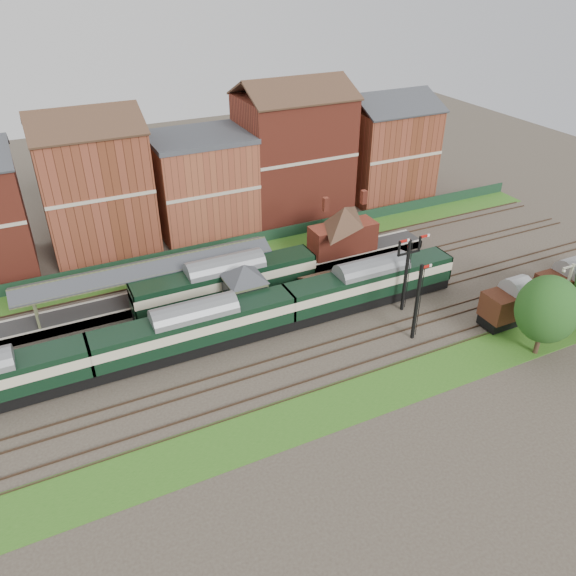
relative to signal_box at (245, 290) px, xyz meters
name	(u,v)px	position (x,y,z in m)	size (l,w,h in m)	color
ground	(287,326)	(3.00, -3.25, -3.19)	(160.00, 160.00, 0.00)	#473D33
grass_back	(230,257)	(3.00, 12.75, -3.16)	(90.00, 4.50, 0.06)	#2D6619
grass_front	(349,401)	(3.00, -15.25, -3.16)	(90.00, 5.00, 0.06)	#2D6619
fence	(224,245)	(3.00, 14.75, -2.44)	(90.00, 0.12, 1.50)	#193823
platform	(207,287)	(-2.00, 6.50, -2.69)	(55.00, 3.40, 1.00)	#2D2D2D
signal_box	(245,290)	(0.00, 0.00, 0.00)	(5.40, 5.40, 6.00)	#667855
brick_hut	(316,289)	(8.00, 0.00, -2.00)	(3.20, 2.64, 2.94)	brown
station_building	(343,229)	(15.00, 6.50, 0.76)	(8.10, 8.10, 5.90)	maroon
canopy	(147,266)	(-8.00, 6.50, 1.39)	(26.00, 3.89, 4.08)	#4A5233
semaphore_bracket	(407,270)	(15.04, -5.75, 1.44)	(3.60, 0.25, 8.18)	black
semaphore_siding	(417,301)	(13.02, -10.25, 0.96)	(1.23, 0.25, 8.00)	black
yard_lamp	(565,291)	(27.00, -14.75, 0.79)	(2.60, 0.22, 7.00)	beige
town_backdrop	(200,179)	(2.82, 21.75, 3.81)	(69.00, 10.00, 16.00)	maroon
dmu_train	(196,328)	(-6.13, -3.25, -0.68)	(56.11, 2.95, 4.31)	black
platform_railcar	(226,282)	(-0.83, 3.25, -0.59)	(19.41, 3.06, 4.47)	black
goods_van_a	(513,303)	(23.36, -12.25, -0.99)	(6.42, 2.78, 3.90)	black
goods_van_b	(567,286)	(30.66, -12.25, -0.85)	(6.85, 2.97, 4.16)	black
tree_far	(547,309)	(21.82, -17.11, 1.63)	(5.47, 5.47, 7.98)	#382619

